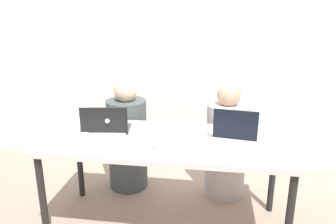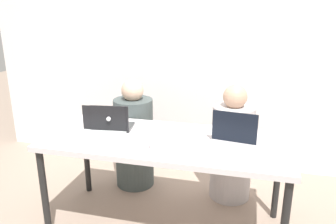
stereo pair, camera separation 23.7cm
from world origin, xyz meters
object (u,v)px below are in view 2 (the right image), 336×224
at_px(water_glass_center, 155,144).
at_px(laptop_front_right, 231,141).
at_px(person_on_left, 134,139).
at_px(person_on_right, 232,149).
at_px(laptop_front_left, 102,130).
at_px(laptop_back_left, 112,124).
at_px(water_glass_left, 128,143).

bearing_deg(water_glass_center, laptop_front_right, 18.01).
xyz_separation_m(person_on_left, laptop_front_right, (0.92, -0.61, 0.32)).
relative_size(person_on_right, water_glass_center, 9.26).
distance_m(person_on_right, laptop_front_right, 0.69).
bearing_deg(laptop_front_left, person_on_left, 83.19).
relative_size(laptop_front_left, water_glass_center, 3.21).
xyz_separation_m(person_on_left, laptop_back_left, (0.00, -0.47, 0.32)).
xyz_separation_m(laptop_front_left, laptop_front_right, (0.94, -0.00, 0.00)).
distance_m(person_on_right, water_glass_left, 1.07).
relative_size(laptop_front_right, water_glass_center, 3.06).
height_order(person_on_right, laptop_front_left, person_on_right).
height_order(laptop_front_left, water_glass_center, laptop_front_left).
xyz_separation_m(laptop_front_right, laptop_back_left, (-0.92, 0.14, -0.00)).
xyz_separation_m(person_on_left, water_glass_left, (0.25, -0.79, 0.31)).
bearing_deg(laptop_front_right, water_glass_left, -157.20).
relative_size(person_on_right, laptop_back_left, 3.22).
relative_size(laptop_back_left, water_glass_left, 3.35).
bearing_deg(laptop_back_left, water_glass_center, 137.69).
relative_size(laptop_front_left, laptop_front_right, 1.05).
relative_size(person_on_left, laptop_front_right, 3.03).
bearing_deg(person_on_right, laptop_front_right, 103.91).
relative_size(person_on_right, laptop_front_right, 3.02).
relative_size(person_on_left, laptop_front_left, 2.89).
height_order(person_on_right, water_glass_left, person_on_right).
height_order(laptop_front_right, laptop_back_left, laptop_front_right).
bearing_deg(water_glass_left, laptop_back_left, 128.20).
bearing_deg(water_glass_left, person_on_right, 50.38).
distance_m(person_on_left, water_glass_left, 0.88).
bearing_deg(laptop_front_right, person_on_left, 154.65).
bearing_deg(laptop_back_left, laptop_front_left, 72.51).
bearing_deg(person_on_right, water_glass_left, 62.44).
xyz_separation_m(person_on_right, laptop_back_left, (-0.90, -0.47, 0.32)).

